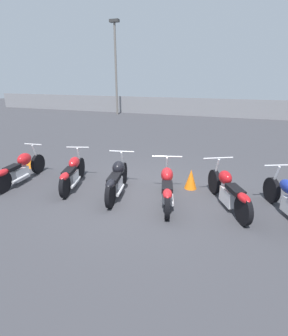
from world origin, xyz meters
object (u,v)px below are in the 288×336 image
object	(u,v)px
traffic_cone_near	(30,162)
traffic_cone_far	(191,179)
motorcycle_slot_3	(167,186)
motorcycle_slot_2	(117,179)
light_pole_left	(116,60)
motorcycle_slot_4	(229,191)
motorcycle_slot_1	(73,173)
motorcycle_slot_0	(20,169)

from	to	relation	value
traffic_cone_near	traffic_cone_far	distance (m)	5.29
motorcycle_slot_3	traffic_cone_far	world-z (taller)	motorcycle_slot_3
traffic_cone_near	traffic_cone_far	bearing A→B (deg)	0.63
motorcycle_slot_2	traffic_cone_near	world-z (taller)	motorcycle_slot_2
light_pole_left	traffic_cone_near	bearing A→B (deg)	-77.13
light_pole_left	motorcycle_slot_4	size ratio (longest dim) A/B	3.50
motorcycle_slot_1	motorcycle_slot_2	xyz separation A→B (m)	(1.35, -0.08, 0.02)
light_pole_left	motorcycle_slot_0	xyz separation A→B (m)	(3.68, -14.05, -3.65)
motorcycle_slot_3	traffic_cone_near	bearing A→B (deg)	152.86
light_pole_left	traffic_cone_far	xyz separation A→B (m)	(8.24, -12.87, -3.80)
motorcycle_slot_1	traffic_cone_far	distance (m)	3.16
motorcycle_slot_4	motorcycle_slot_0	bearing A→B (deg)	156.60
motorcycle_slot_2	motorcycle_slot_0	bearing A→B (deg)	170.71
motorcycle_slot_0	traffic_cone_near	xyz separation A→B (m)	(-0.73, 1.12, -0.23)
light_pole_left	motorcycle_slot_0	world-z (taller)	light_pole_left
light_pole_left	motorcycle_slot_3	bearing A→B (deg)	-60.52
motorcycle_slot_0	light_pole_left	bearing A→B (deg)	98.01
light_pole_left	motorcycle_slot_2	size ratio (longest dim) A/B	3.45
motorcycle_slot_1	motorcycle_slot_0	bearing A→B (deg)	170.86
motorcycle_slot_0	traffic_cone_far	size ratio (longest dim) A/B	4.00
motorcycle_slot_4	traffic_cone_far	bearing A→B (deg)	113.43
motorcycle_slot_4	traffic_cone_far	world-z (taller)	motorcycle_slot_4
light_pole_left	motorcycle_slot_1	xyz separation A→B (m)	(5.24, -13.83, -3.66)
motorcycle_slot_0	motorcycle_slot_3	xyz separation A→B (m)	(4.18, 0.14, 0.01)
motorcycle_slot_2	motorcycle_slot_3	xyz separation A→B (m)	(1.28, 0.01, -0.01)
motorcycle_slot_0	traffic_cone_near	world-z (taller)	motorcycle_slot_0
light_pole_left	traffic_cone_far	size ratio (longest dim) A/B	12.93
motorcycle_slot_3	motorcycle_slot_1	bearing A→B (deg)	162.52
motorcycle_slot_2	motorcycle_slot_3	world-z (taller)	motorcycle_slot_2
traffic_cone_far	light_pole_left	bearing A→B (deg)	122.64
motorcycle_slot_0	motorcycle_slot_3	distance (m)	4.18
motorcycle_slot_4	motorcycle_slot_2	bearing A→B (deg)	157.98
motorcycle_slot_0	traffic_cone_near	distance (m)	1.36
motorcycle_slot_3	traffic_cone_far	bearing A→B (deg)	54.25
traffic_cone_far	motorcycle_slot_1	bearing A→B (deg)	-162.16
light_pole_left	traffic_cone_far	world-z (taller)	light_pole_left
light_pole_left	motorcycle_slot_1	bearing A→B (deg)	-69.25
traffic_cone_far	motorcycle_slot_3	bearing A→B (deg)	-109.93
motorcycle_slot_3	traffic_cone_near	xyz separation A→B (m)	(-4.91, 0.98, -0.24)
motorcycle_slot_1	traffic_cone_near	size ratio (longest dim) A/B	5.40
motorcycle_slot_4	traffic_cone_far	distance (m)	1.28
motorcycle_slot_1	motorcycle_slot_4	bearing A→B (deg)	-14.76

